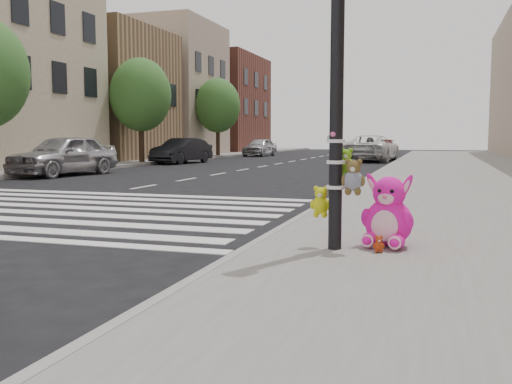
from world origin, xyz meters
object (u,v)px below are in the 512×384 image
at_px(car_dark_far, 182,151).
at_px(car_white_near, 372,148).
at_px(signal_pole, 338,112).
at_px(pink_bunny, 388,216).
at_px(car_silver_far, 64,155).
at_px(red_teddy, 379,244).

distance_m(car_dark_far, car_white_near, 11.26).
xyz_separation_m(signal_pole, car_dark_far, (-12.28, 21.91, -1.09)).
bearing_deg(car_white_near, pink_bunny, 101.19).
height_order(signal_pole, car_dark_far, signal_pole).
xyz_separation_m(signal_pole, car_silver_far, (-12.42, 11.67, -1.00)).
bearing_deg(signal_pole, red_teddy, -8.92).
distance_m(pink_bunny, car_dark_far, 25.09).
relative_size(red_teddy, car_silver_far, 0.04).
height_order(signal_pole, pink_bunny, signal_pole).
bearing_deg(car_silver_far, car_dark_far, 96.34).
xyz_separation_m(signal_pole, car_white_near, (-2.62, 27.67, -1.01)).
distance_m(signal_pole, red_teddy, 1.63).
bearing_deg(car_white_near, car_silver_far, 63.04).
bearing_deg(car_dark_far, pink_bunny, -51.12).
distance_m(car_silver_far, car_dark_far, 10.24).
bearing_deg(car_dark_far, red_teddy, -51.76).
relative_size(red_teddy, car_white_near, 0.04).
distance_m(car_silver_far, car_white_near, 18.77).
distance_m(red_teddy, car_silver_far, 17.48).
height_order(pink_bunny, car_dark_far, car_dark_far).
distance_m(red_teddy, car_white_near, 27.94).
bearing_deg(car_white_near, car_dark_far, 35.34).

